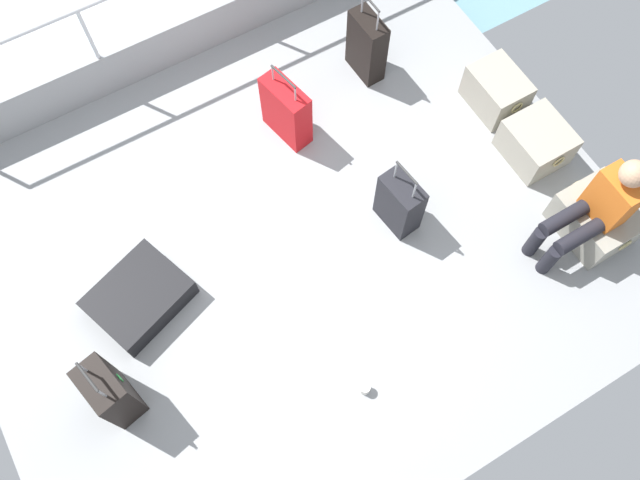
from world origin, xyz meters
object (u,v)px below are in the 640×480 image
(suitcase_0, at_px, (139,297))
(suitcase_3, at_px, (110,392))
(cargo_crate_2, at_px, (596,219))
(passenger_seated, at_px, (597,208))
(cargo_crate_1, at_px, (536,142))
(paper_cup, at_px, (365,388))
(cargo_crate_0, at_px, (496,91))
(suitcase_4, at_px, (367,46))
(suitcase_1, at_px, (286,111))
(suitcase_2, at_px, (400,203))

(suitcase_0, relative_size, suitcase_3, 1.04)
(suitcase_3, bearing_deg, cargo_crate_2, 80.49)
(cargo_crate_2, xyz_separation_m, passenger_seated, (0.00, -0.18, 0.37))
(cargo_crate_1, relative_size, paper_cup, 5.49)
(cargo_crate_0, distance_m, suitcase_4, 1.21)
(cargo_crate_1, bearing_deg, suitcase_3, -87.60)
(cargo_crate_0, relative_size, suitcase_1, 0.71)
(suitcase_1, bearing_deg, suitcase_0, -65.49)
(cargo_crate_0, xyz_separation_m, cargo_crate_1, (0.60, -0.02, -0.01))
(suitcase_2, bearing_deg, suitcase_3, -84.90)
(cargo_crate_2, distance_m, suitcase_1, 2.69)
(cargo_crate_1, relative_size, suitcase_0, 0.64)
(suitcase_3, bearing_deg, suitcase_1, 123.01)
(cargo_crate_2, bearing_deg, cargo_crate_1, 177.59)
(suitcase_2, distance_m, paper_cup, 1.47)
(cargo_crate_1, relative_size, suitcase_4, 0.64)
(cargo_crate_1, relative_size, cargo_crate_2, 0.87)
(suitcase_2, distance_m, suitcase_3, 2.58)
(cargo_crate_0, bearing_deg, cargo_crate_2, -2.19)
(suitcase_0, xyz_separation_m, suitcase_1, (-0.81, 1.77, 0.20))
(suitcase_0, distance_m, suitcase_1, 1.95)
(passenger_seated, xyz_separation_m, suitcase_0, (-1.28, -3.27, -0.44))
(cargo_crate_2, relative_size, suitcase_1, 0.82)
(suitcase_2, bearing_deg, cargo_crate_1, 87.26)
(cargo_crate_2, bearing_deg, cargo_crate_0, 177.81)
(suitcase_1, relative_size, paper_cup, 7.70)
(suitcase_4, bearing_deg, paper_cup, -31.98)
(cargo_crate_1, height_order, passenger_seated, passenger_seated)
(cargo_crate_0, distance_m, suitcase_0, 3.51)
(cargo_crate_0, distance_m, suitcase_3, 4.02)
(cargo_crate_1, distance_m, suitcase_1, 2.14)
(passenger_seated, relative_size, suitcase_3, 1.28)
(suitcase_4, bearing_deg, suitcase_3, -62.20)
(cargo_crate_2, distance_m, suitcase_2, 1.59)
(suitcase_2, height_order, suitcase_3, suitcase_3)
(cargo_crate_0, relative_size, suitcase_3, 0.67)
(suitcase_0, xyz_separation_m, suitcase_3, (0.63, -0.44, 0.21))
(cargo_crate_2, distance_m, suitcase_3, 3.95)
(cargo_crate_0, xyz_separation_m, suitcase_3, (0.76, -3.95, 0.13))
(passenger_seated, bearing_deg, suitcase_0, -111.42)
(suitcase_0, distance_m, suitcase_2, 2.17)
(passenger_seated, height_order, suitcase_1, passenger_seated)
(cargo_crate_2, distance_m, suitcase_0, 3.68)
(cargo_crate_0, distance_m, passenger_seated, 1.48)
(suitcase_4, height_order, paper_cup, suitcase_4)
(passenger_seated, bearing_deg, paper_cup, -84.85)
(cargo_crate_1, bearing_deg, cargo_crate_2, -2.41)
(suitcase_1, distance_m, paper_cup, 2.38)
(cargo_crate_1, height_order, suitcase_2, suitcase_2)
(suitcase_2, bearing_deg, suitcase_4, 157.76)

